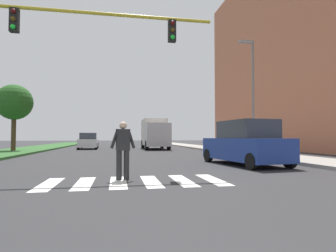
% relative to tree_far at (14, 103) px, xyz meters
% --- Properties ---
extents(ground_plane, '(140.00, 140.00, 0.00)m').
position_rel_tree_far_xyz_m(ground_plane, '(8.84, 5.37, -4.05)').
color(ground_plane, '#2D2D30').
extents(crosswalk, '(4.95, 2.20, 0.01)m').
position_rel_tree_far_xyz_m(crosswalk, '(8.84, -16.85, -4.05)').
color(crosswalk, silver).
rests_on(crosswalk, ground_plane).
extents(median_strip, '(4.35, 64.00, 0.15)m').
position_rel_tree_far_xyz_m(median_strip, '(0.19, 3.37, -3.98)').
color(median_strip, '#2D5B28').
rests_on(median_strip, ground_plane).
extents(tree_far, '(2.89, 2.89, 5.39)m').
position_rel_tree_far_xyz_m(tree_far, '(0.00, 0.00, 0.00)').
color(tree_far, '#4C3823').
rests_on(tree_far, median_strip).
extents(sidewalk_right, '(3.00, 64.00, 0.15)m').
position_rel_tree_far_xyz_m(sidewalk_right, '(17.67, 3.37, -3.98)').
color(sidewalk_right, '#9E9991').
rests_on(sidewalk_right, ground_plane).
extents(traffic_light_gantry, '(9.76, 0.30, 6.00)m').
position_rel_tree_far_xyz_m(traffic_light_gantry, '(4.99, -14.80, 0.34)').
color(traffic_light_gantry, gold).
rests_on(traffic_light_gantry, median_strip).
extents(street_lamp_right, '(1.02, 0.24, 7.50)m').
position_rel_tree_far_xyz_m(street_lamp_right, '(17.07, -7.60, 0.54)').
color(street_lamp_right, slate).
rests_on(street_lamp_right, sidewalk_right).
extents(pedestrian_performer, '(0.75, 0.30, 1.69)m').
position_rel_tree_far_xyz_m(pedestrian_performer, '(8.51, -16.39, -3.12)').
color(pedestrian_performer, '#262628').
rests_on(pedestrian_performer, ground_plane).
extents(suv_crossing, '(2.51, 4.81, 1.97)m').
position_rel_tree_far_xyz_m(suv_crossing, '(13.96, -12.97, -3.12)').
color(suv_crossing, navy).
rests_on(suv_crossing, ground_plane).
extents(sedan_midblock, '(2.01, 4.49, 1.65)m').
position_rel_tree_far_xyz_m(sedan_midblock, '(5.41, 5.20, -3.28)').
color(sedan_midblock, silver).
rests_on(sedan_midblock, ground_plane).
extents(truck_box_delivery, '(2.40, 6.20, 3.10)m').
position_rel_tree_far_xyz_m(truck_box_delivery, '(12.14, 3.87, -2.42)').
color(truck_box_delivery, '#B7B7BC').
rests_on(truck_box_delivery, ground_plane).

